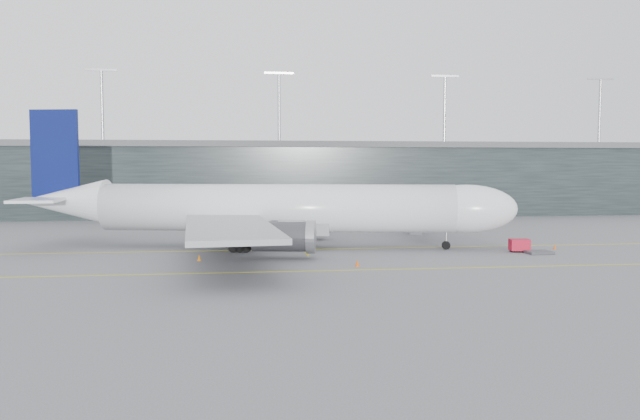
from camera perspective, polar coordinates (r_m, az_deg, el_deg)
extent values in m
plane|color=slate|center=(81.36, -5.30, -3.28)|extent=(320.00, 320.00, 0.00)
cube|color=gold|center=(77.39, -5.21, -3.65)|extent=(160.00, 0.25, 0.02)
cube|color=gold|center=(61.59, -4.73, -5.65)|extent=(160.00, 0.25, 0.02)
cube|color=gold|center=(101.46, -2.81, -1.79)|extent=(0.25, 60.00, 0.02)
cube|color=black|center=(138.71, -6.04, 2.67)|extent=(240.00, 35.00, 14.00)
cube|color=#525457|center=(138.73, -6.06, 5.81)|extent=(240.00, 36.00, 1.20)
cylinder|color=#9E9EA3|center=(132.09, -19.30, 8.91)|extent=(0.60, 0.60, 14.00)
cylinder|color=#9E9EA3|center=(129.38, -3.77, 9.23)|extent=(0.60, 0.60, 14.00)
cylinder|color=#9E9EA3|center=(135.94, 11.32, 8.91)|extent=(0.60, 0.60, 14.00)
cylinder|color=#9E9EA3|center=(150.56, 24.20, 8.16)|extent=(0.60, 0.60, 14.00)
cylinder|color=white|center=(78.68, -3.95, 0.21)|extent=(44.48, 14.40, 5.95)
ellipsoid|color=white|center=(78.88, 13.23, 0.12)|extent=(13.42, 8.26, 5.95)
cone|color=white|center=(86.83, -22.13, 0.72)|extent=(11.47, 7.65, 5.71)
cube|color=gray|center=(79.01, -4.63, -1.46)|extent=(16.00, 7.69, 1.92)
cube|color=black|center=(79.47, 15.84, 0.79)|extent=(2.63, 3.24, 0.77)
cube|color=gray|center=(64.67, -8.33, -1.53)|extent=(10.95, 28.47, 0.53)
cylinder|color=#3B3C40|center=(69.65, -3.43, -2.44)|extent=(7.24, 4.60, 3.36)
cube|color=gray|center=(93.85, -4.40, 0.25)|extent=(20.40, 28.72, 0.53)
cylinder|color=#3B3C40|center=(87.67, -1.85, -1.09)|extent=(7.24, 4.60, 3.36)
cube|color=#09124F|center=(87.36, -23.09, 4.68)|extent=(6.22, 1.68, 11.52)
cube|color=white|center=(82.57, -24.36, 0.83)|extent=(5.85, 8.97, 0.34)
cube|color=white|center=(91.97, -21.22, 1.22)|extent=(8.55, 10.08, 0.34)
cylinder|color=black|center=(78.98, 11.45, -3.18)|extent=(1.11, 0.58, 1.06)
cylinder|color=#9E9EA3|center=(78.89, 11.46, -2.66)|extent=(0.29, 0.29, 2.50)
cylinder|color=black|center=(75.25, -7.33, -3.41)|extent=(1.32, 0.71, 1.25)
cylinder|color=black|center=(84.23, -6.08, -2.60)|extent=(1.32, 0.71, 1.25)
cube|color=#2E2D33|center=(86.11, 9.32, 0.33)|extent=(3.67, 3.98, 2.71)
cube|color=#2E2D33|center=(94.09, 8.80, 0.65)|extent=(4.61, 12.81, 2.42)
cube|color=#2E2D33|center=(106.60, 8.15, 1.06)|extent=(4.85, 12.86, 2.52)
cube|color=#2E2D33|center=(119.12, 7.63, 1.38)|extent=(5.09, 12.90, 2.61)
cylinder|color=#9E9EA3|center=(94.98, 8.74, -1.13)|extent=(0.48, 0.48, 3.68)
cube|color=#3B3C40|center=(95.13, 8.73, -2.03)|extent=(2.16, 1.77, 0.68)
cylinder|color=#2E2D33|center=(123.67, 4.28, 1.51)|extent=(3.87, 3.87, 2.90)
cylinder|color=#2E2D33|center=(123.85, 4.27, 0.08)|extent=(1.74, 1.74, 3.48)
cube|color=red|center=(78.89, 17.77, -3.04)|extent=(2.43, 1.69, 1.35)
cylinder|color=black|center=(78.22, 17.30, -3.59)|extent=(0.43, 0.20, 0.42)
cylinder|color=black|center=(78.76, 18.45, -3.56)|extent=(0.43, 0.20, 0.42)
cylinder|color=black|center=(79.20, 17.07, -3.49)|extent=(0.43, 0.20, 0.42)
cylinder|color=black|center=(79.73, 18.20, -3.47)|extent=(0.43, 0.20, 0.42)
cube|color=#3E3E44|center=(78.22, 19.36, -3.66)|extent=(2.97, 2.40, 0.29)
cube|color=#3B3C40|center=(90.88, -9.33, -2.43)|extent=(2.64, 2.35, 0.22)
cube|color=silver|center=(90.77, -9.34, -1.80)|extent=(2.19, 2.11, 1.66)
cube|color=navy|center=(90.69, -9.34, -1.26)|extent=(2.26, 2.18, 0.09)
cube|color=#3B3C40|center=(91.75, -7.41, -2.36)|extent=(2.00, 1.63, 0.19)
cube|color=#ACB2B9|center=(91.65, -7.41, -1.82)|extent=(1.61, 1.52, 1.45)
cube|color=navy|center=(91.58, -7.42, -1.35)|extent=(1.66, 1.57, 0.08)
cube|color=#3B3C40|center=(92.37, -5.33, -2.30)|extent=(2.12, 1.81, 0.19)
cube|color=silver|center=(92.27, -5.33, -1.78)|extent=(1.73, 1.65, 1.42)
cube|color=navy|center=(92.20, -5.33, -1.32)|extent=(1.78, 1.71, 0.08)
cone|color=#E3570C|center=(83.03, 20.67, -3.16)|extent=(0.39, 0.39, 0.62)
cone|color=#DF550C|center=(64.59, 3.43, -4.86)|extent=(0.47, 0.47, 0.75)
cone|color=orange|center=(93.56, 0.67, -2.10)|extent=(0.39, 0.39, 0.62)
cone|color=#CB6A0B|center=(69.48, -10.99, -4.30)|extent=(0.46, 0.46, 0.73)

